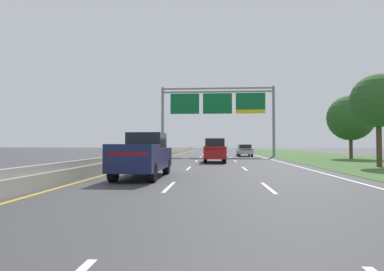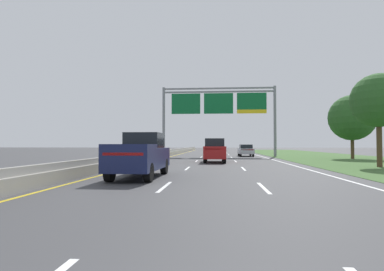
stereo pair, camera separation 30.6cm
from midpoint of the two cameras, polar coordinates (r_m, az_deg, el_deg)
name	(u,v)px [view 2 (the right image)]	position (r m, az deg, el deg)	size (l,w,h in m)	color
ground_plane	(216,158)	(36.33, 4.67, -4.14)	(220.00, 220.00, 0.00)	#3D3D3F
lane_striping	(216,158)	(35.87, 4.67, -4.16)	(11.96, 106.00, 0.01)	white
grass_verge_right	(341,158)	(38.91, 25.73, -3.80)	(14.00, 110.00, 0.02)	#3D602D
median_barrier_concrete	(160,155)	(36.91, -5.65, -3.54)	(0.60, 110.00, 0.85)	#99968E
overhead_sign_gantry	(219,107)	(41.67, 5.07, 5.26)	(15.06, 0.42, 9.26)	gray
pickup_truck_navy	(140,155)	(15.43, -8.83, -3.59)	(2.06, 5.42, 2.20)	#161E47
car_blue_centre_lane_sedan	(216,151)	(38.49, 4.65, -2.78)	(1.85, 4.41, 1.57)	navy
car_red_centre_lane_suv	(215,150)	(27.96, 4.46, -2.65)	(1.95, 4.72, 2.11)	maroon
car_silver_right_lane_sedan	(246,150)	(42.42, 9.97, -2.65)	(1.88, 4.42, 1.57)	#B2B5BA
roadside_tree_near	(379,101)	(25.85, 31.19, 5.46)	(3.80, 3.80, 6.61)	#4C3823
roadside_tree_mid	(352,118)	(38.53, 27.36, 2.89)	(4.97, 4.97, 7.00)	#4C3823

